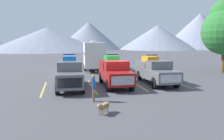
{
  "coord_description": "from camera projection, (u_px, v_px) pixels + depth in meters",
  "views": [
    {
      "loc": [
        -4.27,
        -16.46,
        3.74
      ],
      "look_at": [
        0.0,
        1.96,
        1.2
      ],
      "focal_mm": 34.55,
      "sensor_mm": 36.0,
      "label": 1
    }
  ],
  "objects": [
    {
      "name": "pickup_truck_b",
      "position": [
        114.0,
        71.0,
        18.16
      ],
      "size": [
        2.25,
        5.56,
        2.63
      ],
      "color": "maroon",
      "rests_on": "ground"
    },
    {
      "name": "lot_stripe_d",
      "position": [
        176.0,
        83.0,
        19.56
      ],
      "size": [
        0.12,
        5.5,
        0.01
      ],
      "primitive_type": "cube",
      "color": "gold",
      "rests_on": "ground"
    },
    {
      "name": "person_a",
      "position": [
        93.0,
        86.0,
        13.29
      ],
      "size": [
        0.27,
        0.36,
        1.69
      ],
      "color": "#726047",
      "rests_on": "ground"
    },
    {
      "name": "dog",
      "position": [
        103.0,
        106.0,
        11.04
      ],
      "size": [
        0.75,
        0.82,
        0.64
      ],
      "color": "olive",
      "rests_on": "ground"
    },
    {
      "name": "pickup_truck_a",
      "position": [
        70.0,
        73.0,
        17.21
      ],
      "size": [
        2.19,
        5.59,
        2.68
      ],
      "color": "#595B60",
      "rests_on": "ground"
    },
    {
      "name": "lot_stripe_b",
      "position": [
        92.0,
        87.0,
        17.84
      ],
      "size": [
        0.12,
        5.5,
        0.01
      ],
      "primitive_type": "cube",
      "color": "gold",
      "rests_on": "ground"
    },
    {
      "name": "lot_stripe_a",
      "position": [
        44.0,
        89.0,
        16.98
      ],
      "size": [
        0.12,
        5.5,
        0.01
      ],
      "primitive_type": "cube",
      "color": "gold",
      "rests_on": "ground"
    },
    {
      "name": "ground_plane",
      "position": [
        117.0,
        88.0,
        17.34
      ],
      "size": [
        240.0,
        240.0,
        0.0
      ],
      "primitive_type": "plane",
      "color": "#47474C"
    },
    {
      "name": "mountain_ridge",
      "position": [
        78.0,
        35.0,
        92.19
      ],
      "size": [
        161.9,
        49.47,
        17.22
      ],
      "color": "gray",
      "rests_on": "ground"
    },
    {
      "name": "pickup_truck_c",
      "position": [
        155.0,
        70.0,
        19.18
      ],
      "size": [
        2.28,
        5.8,
        2.5
      ],
      "color": "#595B60",
      "rests_on": "ground"
    },
    {
      "name": "camper_trailer_a",
      "position": [
        94.0,
        54.0,
        27.94
      ],
      "size": [
        2.92,
        7.91,
        3.88
      ],
      "color": "silver",
      "rests_on": "ground"
    },
    {
      "name": "lot_stripe_c",
      "position": [
        136.0,
        84.0,
        18.7
      ],
      "size": [
        0.12,
        5.5,
        0.01
      ],
      "primitive_type": "cube",
      "color": "gold",
      "rests_on": "ground"
    }
  ]
}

